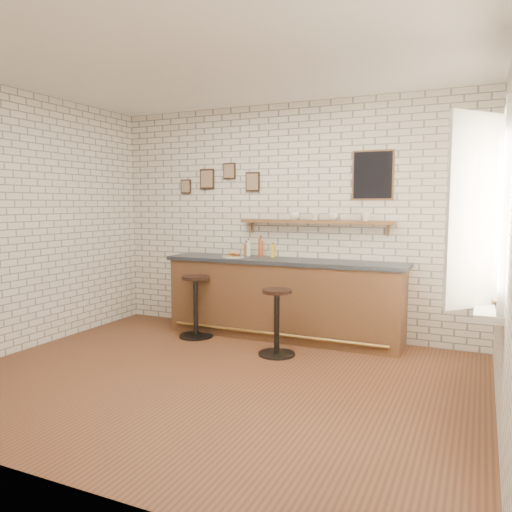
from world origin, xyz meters
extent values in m
plane|color=brown|center=(0.00, 0.00, 0.00)|extent=(5.00, 5.00, 0.00)
cube|color=brown|center=(0.05, 1.70, 0.48)|extent=(3.00, 0.58, 0.96)
cube|color=#2D333A|center=(0.05, 1.70, 0.98)|extent=(3.10, 0.62, 0.05)
cylinder|color=olive|center=(0.05, 1.38, 0.12)|extent=(2.79, 0.04, 0.04)
cylinder|color=white|center=(-0.62, 1.63, 1.02)|extent=(0.28, 0.28, 0.01)
cylinder|color=#E4A750|center=(-0.56, 1.65, 1.02)|extent=(0.05, 0.05, 0.00)
cylinder|color=#E4A750|center=(-0.58, 1.61, 1.02)|extent=(0.05, 0.05, 0.00)
cylinder|color=#E4A750|center=(-0.72, 1.69, 1.02)|extent=(0.06, 0.06, 0.00)
cylinder|color=#E4A750|center=(-0.59, 1.67, 1.02)|extent=(0.06, 0.06, 0.00)
cylinder|color=#E4A750|center=(-0.73, 1.59, 1.02)|extent=(0.06, 0.06, 0.00)
cylinder|color=#E4A750|center=(-0.56, 1.63, 1.02)|extent=(0.04, 0.04, 0.00)
cylinder|color=#E4A750|center=(-0.62, 1.59, 1.02)|extent=(0.05, 0.05, 0.00)
cylinder|color=#E4A750|center=(-0.72, 1.56, 1.02)|extent=(0.04, 0.04, 0.00)
cylinder|color=#E4A750|center=(-0.77, 1.64, 1.02)|extent=(0.05, 0.05, 0.00)
cylinder|color=#E4A750|center=(-0.57, 1.58, 1.02)|extent=(0.06, 0.06, 0.00)
cylinder|color=#E4A750|center=(-0.72, 1.66, 1.02)|extent=(0.04, 0.04, 0.00)
cylinder|color=brown|center=(-0.54, 1.87, 1.09)|extent=(0.06, 0.06, 0.16)
cylinder|color=brown|center=(-0.54, 1.87, 1.18)|extent=(0.02, 0.02, 0.03)
cylinder|color=black|center=(-0.54, 1.87, 1.21)|extent=(0.03, 0.03, 0.01)
cylinder|color=white|center=(-0.51, 1.87, 1.10)|extent=(0.06, 0.06, 0.18)
cylinder|color=white|center=(-0.51, 1.87, 1.21)|extent=(0.02, 0.02, 0.04)
cylinder|color=black|center=(-0.51, 1.87, 1.23)|extent=(0.02, 0.02, 0.01)
cylinder|color=#913D17|center=(-0.33, 1.87, 1.12)|extent=(0.07, 0.07, 0.22)
cylinder|color=#913D17|center=(-0.33, 1.87, 1.25)|extent=(0.02, 0.02, 0.05)
cylinder|color=black|center=(-0.33, 1.87, 1.28)|extent=(0.03, 0.03, 0.01)
cylinder|color=gold|center=(-0.16, 1.87, 1.08)|extent=(0.06, 0.06, 0.15)
cylinder|color=gold|center=(-0.16, 1.87, 1.17)|extent=(0.03, 0.03, 0.03)
cylinder|color=maroon|center=(-0.16, 1.87, 1.19)|extent=(0.03, 0.03, 0.01)
cylinder|color=black|center=(-0.98, 1.26, 0.01)|extent=(0.44, 0.44, 0.02)
cylinder|color=black|center=(-0.98, 1.26, 0.38)|extent=(0.07, 0.07, 0.73)
cylinder|color=black|center=(-0.98, 1.26, 0.77)|extent=(0.42, 0.42, 0.04)
cylinder|color=black|center=(0.27, 0.97, 0.01)|extent=(0.42, 0.42, 0.02)
cylinder|color=black|center=(0.27, 0.97, 0.37)|extent=(0.06, 0.06, 0.69)
cylinder|color=black|center=(0.27, 0.97, 0.73)|extent=(0.35, 0.35, 0.04)
cube|color=brown|center=(0.40, 1.90, 1.48)|extent=(2.00, 0.18, 0.04)
cube|color=brown|center=(-0.50, 1.97, 1.40)|extent=(0.03, 0.04, 0.16)
cube|color=brown|center=(1.30, 1.97, 1.40)|extent=(0.03, 0.04, 0.16)
imported|color=white|center=(0.13, 1.90, 1.55)|extent=(0.15, 0.15, 0.10)
imported|color=white|center=(0.40, 1.90, 1.55)|extent=(0.13, 0.13, 0.10)
imported|color=white|center=(0.64, 1.90, 1.55)|extent=(0.13, 0.13, 0.09)
imported|color=white|center=(1.04, 1.90, 1.55)|extent=(0.14, 0.14, 0.10)
cube|color=black|center=(-1.20, 1.98, 2.05)|extent=(0.22, 0.02, 0.28)
cube|color=black|center=(-0.85, 1.98, 2.15)|extent=(0.18, 0.02, 0.22)
cube|color=black|center=(-0.50, 1.98, 2.00)|extent=(0.20, 0.02, 0.26)
cube|color=black|center=(-1.55, 1.98, 1.95)|extent=(0.16, 0.02, 0.20)
cube|color=black|center=(1.10, 1.98, 2.05)|extent=(0.46, 0.02, 0.56)
cube|color=white|center=(2.40, 0.30, 0.90)|extent=(0.20, 1.35, 0.06)
cube|color=white|center=(2.47, 0.30, 2.40)|extent=(0.05, 1.30, 0.06)
cube|color=white|center=(2.47, 0.30, 0.90)|extent=(0.05, 1.30, 0.06)
cube|color=white|center=(2.47, -0.30, 1.65)|extent=(0.05, 0.06, 1.50)
cube|color=white|center=(2.47, 0.90, 1.65)|extent=(0.05, 0.06, 1.50)
cube|color=white|center=(2.32, 0.00, 1.65)|extent=(0.40, 0.46, 1.46)
cube|color=white|center=(2.32, 0.60, 1.65)|extent=(0.40, 0.46, 1.46)
imported|color=tan|center=(2.38, 0.21, 0.94)|extent=(0.27, 0.30, 0.02)
imported|color=tan|center=(2.38, 0.25, 0.96)|extent=(0.28, 0.30, 0.02)
camera|label=1|loc=(2.33, -4.14, 1.71)|focal=35.00mm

